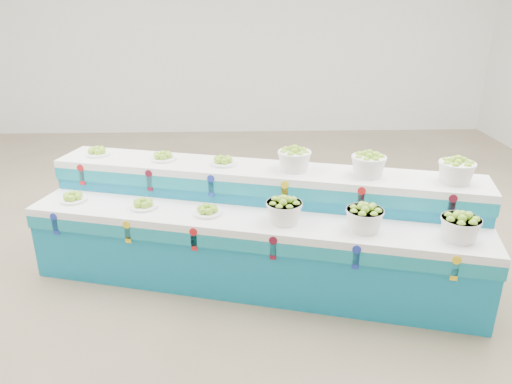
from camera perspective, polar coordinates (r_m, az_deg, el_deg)
ground at (r=5.25m, az=-2.77°, el=-6.89°), size 10.00×10.00×0.00m
back_wall at (r=9.61m, az=-2.74°, el=18.74°), size 10.00×0.00×10.00m
display_stand at (r=4.58m, az=0.00°, el=-4.18°), size 4.28×2.11×1.02m
plate_lower_left at (r=4.93m, az=-20.75°, el=-0.51°), size 0.31×0.31×0.09m
plate_lower_mid at (r=4.58m, az=-13.13°, el=-1.31°), size 0.31×0.31×0.09m
plate_lower_right at (r=4.35m, az=-5.74°, el=-2.07°), size 0.31×0.31×0.09m
basket_lower_left at (r=4.16m, az=3.33°, el=-2.12°), size 0.38×0.38×0.22m
basket_lower_mid at (r=4.12m, az=12.63°, el=-2.94°), size 0.38×0.38×0.22m
basket_lower_right at (r=4.19m, az=22.89°, el=-3.75°), size 0.38×0.38×0.22m
plate_upper_left at (r=5.24m, az=-18.19°, el=4.61°), size 0.31×0.31×0.09m
plate_upper_mid at (r=4.91m, az=-10.87°, el=4.21°), size 0.31×0.31×0.09m
plate_upper_right at (r=4.70m, az=-3.90°, el=3.76°), size 0.31×0.31×0.09m
basket_upper_left at (r=4.53m, az=4.53°, el=3.93°), size 0.38×0.38×0.22m
basket_upper_mid at (r=4.49m, az=13.10°, el=3.24°), size 0.38×0.38×0.22m
basket_upper_right at (r=4.56m, az=22.51°, el=2.40°), size 0.38×0.38×0.22m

